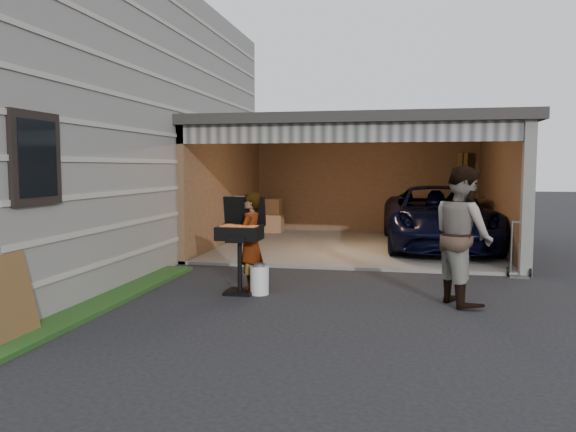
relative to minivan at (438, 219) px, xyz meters
name	(u,v)px	position (x,y,z in m)	size (l,w,h in m)	color
ground	(257,318)	(-2.60, -6.56, -0.70)	(80.00, 80.00, 0.00)	black
house	(30,127)	(-8.60, -2.56, 2.05)	(7.00, 11.00, 5.50)	#474744
groundcover_strip	(48,328)	(-4.85, -7.56, -0.67)	(0.50, 8.00, 0.06)	#193814
garage	(359,168)	(-1.84, 0.23, 1.17)	(6.80, 6.30, 2.90)	#605E59
minivan	(438,219)	(0.00, 0.00, 0.00)	(2.33, 5.06, 1.41)	black
woman	(250,242)	(-3.10, -5.02, 0.05)	(0.55, 0.36, 1.51)	silver
man	(463,235)	(0.00, -5.26, 0.26)	(0.93, 0.73, 1.92)	#402B19
bbq_grill	(240,236)	(-3.20, -5.23, 0.16)	(0.65, 0.57, 1.45)	black
propane_tank	(259,280)	(-2.90, -5.26, -0.49)	(0.28, 0.28, 0.42)	white
plywood_panel	(6,300)	(-5.00, -8.06, -0.23)	(0.04, 0.86, 0.96)	brown
hand_truck	(519,266)	(1.19, -3.09, -0.52)	(0.41, 0.33, 0.97)	slate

